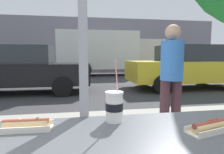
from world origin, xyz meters
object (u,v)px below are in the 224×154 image
(parked_car_black, at_px, (20,69))
(pedestrian, at_px, (171,74))
(parked_car_yellow, at_px, (187,66))
(hotdog_tray_far, at_px, (26,125))
(hotdog_tray_near, at_px, (212,126))
(box_truck, at_px, (109,52))
(soda_cup_left, at_px, (114,106))

(parked_car_black, relative_size, pedestrian, 2.82)
(pedestrian, bearing_deg, parked_car_yellow, 56.66)
(hotdog_tray_far, bearing_deg, parked_car_black, 106.50)
(parked_car_yellow, bearing_deg, parked_car_black, -180.00)
(parked_car_yellow, relative_size, pedestrian, 2.80)
(parked_car_black, bearing_deg, hotdog_tray_near, -67.11)
(hotdog_tray_far, bearing_deg, parked_car_yellow, 53.74)
(parked_car_black, height_order, box_truck, box_truck)
(hotdog_tray_near, height_order, parked_car_black, parked_car_black)
(hotdog_tray_far, xyz_separation_m, parked_car_yellow, (4.45, 6.06, -0.11))
(hotdog_tray_near, distance_m, parked_car_black, 6.75)
(hotdog_tray_near, distance_m, pedestrian, 1.95)
(box_truck, bearing_deg, parked_car_black, -124.72)
(soda_cup_left, distance_m, parked_car_yellow, 7.25)
(parked_car_black, height_order, parked_car_yellow, parked_car_yellow)
(hotdog_tray_far, bearing_deg, hotdog_tray_near, -10.76)
(hotdog_tray_far, xyz_separation_m, box_truck, (2.13, 11.73, 0.58))
(hotdog_tray_near, bearing_deg, box_truck, 83.76)
(hotdog_tray_far, relative_size, box_truck, 0.03)
(hotdog_tray_far, bearing_deg, pedestrian, 46.91)
(parked_car_black, distance_m, pedestrian, 5.54)
(parked_car_black, relative_size, parked_car_yellow, 1.01)
(parked_car_yellow, xyz_separation_m, box_truck, (-2.32, 5.67, 0.69))
(hotdog_tray_near, height_order, pedestrian, pedestrian)
(parked_car_black, bearing_deg, soda_cup_left, -69.81)
(parked_car_yellow, bearing_deg, soda_cup_left, -123.78)
(pedestrian, bearing_deg, soda_cup_left, -124.95)
(hotdog_tray_far, relative_size, parked_car_yellow, 0.05)
(soda_cup_left, bearing_deg, hotdog_tray_near, -25.73)
(soda_cup_left, relative_size, box_truck, 0.05)
(hotdog_tray_near, distance_m, box_truck, 11.97)
(hotdog_tray_near, relative_size, parked_car_yellow, 0.06)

